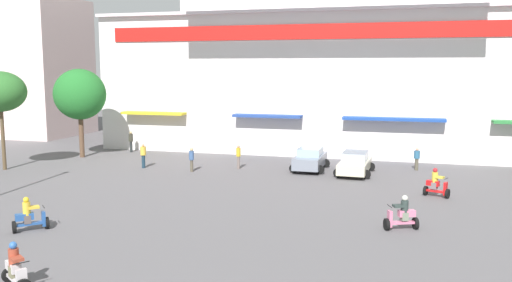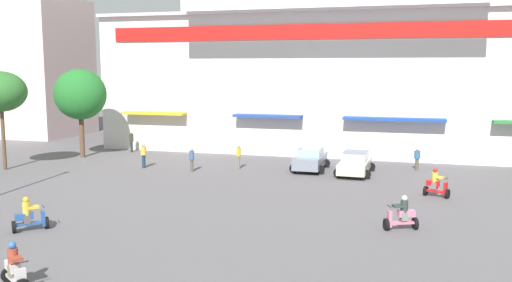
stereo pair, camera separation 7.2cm
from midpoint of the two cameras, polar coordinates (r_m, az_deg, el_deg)
ground_plane at (r=25.95m, az=2.33°, el=-7.91°), size 128.00×128.00×0.00m
colonial_building at (r=48.42m, az=9.01°, el=9.76°), size 39.09×18.52×20.01m
flank_building_left at (r=61.22m, az=-22.45°, el=7.11°), size 9.77×8.89×13.88m
plaza_tree_0 at (r=40.77m, az=-25.14°, el=4.68°), size 3.62×3.14×6.74m
plaza_tree_2 at (r=44.30m, az=-17.89°, el=4.65°), size 4.11×3.60×6.88m
parked_car_0 at (r=37.38m, az=5.77°, el=-1.88°), size 2.37×4.08×1.53m
parked_car_1 at (r=36.34m, az=10.39°, el=-2.29°), size 2.47×4.54×1.50m
scooter_rider_0 at (r=24.57m, az=15.09°, el=-7.54°), size 1.53×1.02×1.53m
scooter_rider_1 at (r=31.18m, az=18.43°, el=-4.39°), size 1.43×0.97×1.59m
scooter_rider_3 at (r=19.31m, az=-23.85°, el=-12.23°), size 1.51×1.25×1.53m
scooter_rider_6 at (r=25.53m, az=-22.58°, el=-7.36°), size 1.40×1.40×1.51m
pedestrian_0 at (r=38.70m, az=16.57°, el=-1.70°), size 0.46×0.46×1.55m
pedestrian_1 at (r=36.87m, az=-6.69°, el=-1.77°), size 0.47×0.47×1.64m
pedestrian_2 at (r=38.79m, az=-11.65°, el=-1.37°), size 0.41×0.41×1.70m
pedestrian_3 at (r=37.60m, az=-1.78°, el=-1.50°), size 0.34×0.34×1.67m
pedestrian_4 at (r=46.21m, az=-12.88°, el=0.08°), size 0.43×0.43×1.74m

